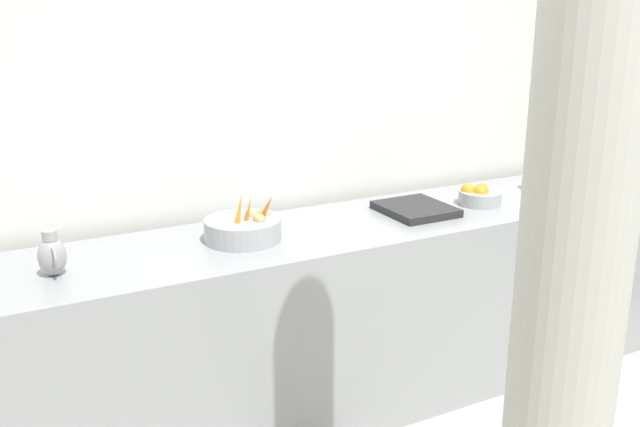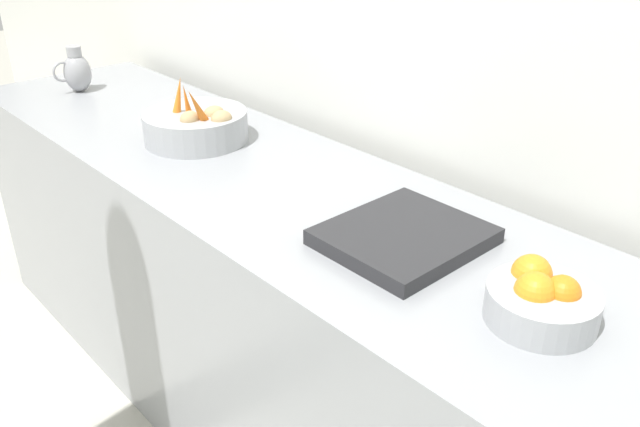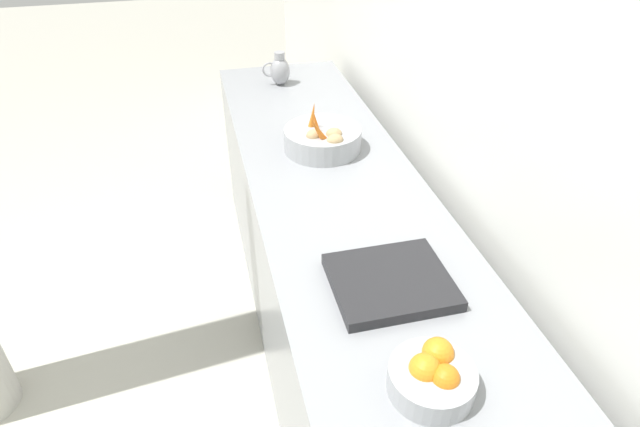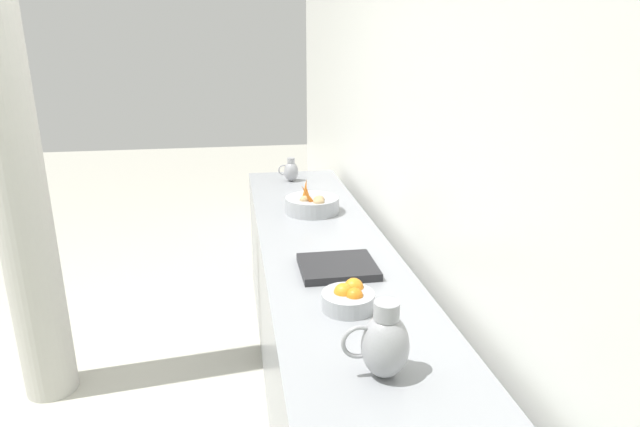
% 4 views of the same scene
% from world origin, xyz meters
% --- Properties ---
extents(prep_counter, '(0.66, 3.27, 0.90)m').
position_xyz_m(prep_counter, '(-1.51, -0.05, 0.45)').
color(prep_counter, gray).
rests_on(prep_counter, ground_plane).
extents(vegetable_colander, '(0.32, 0.32, 0.21)m').
position_xyz_m(vegetable_colander, '(-1.52, -0.63, 0.95)').
color(vegetable_colander, '#9EA0A5').
rests_on(vegetable_colander, prep_counter).
extents(orange_bowl, '(0.21, 0.21, 0.10)m').
position_xyz_m(orange_bowl, '(-1.48, 0.60, 0.94)').
color(orange_bowl, '#9EA0A5').
rests_on(orange_bowl, prep_counter).
extents(metal_pitcher_short, '(0.15, 0.10, 0.17)m').
position_xyz_m(metal_pitcher_short, '(-1.48, -1.40, 0.97)').
color(metal_pitcher_short, '#939399').
rests_on(metal_pitcher_short, prep_counter).
extents(counter_sink_basin, '(0.34, 0.30, 0.04)m').
position_xyz_m(counter_sink_basin, '(-1.51, 0.24, 0.91)').
color(counter_sink_basin, '#232326').
rests_on(counter_sink_basin, prep_counter).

